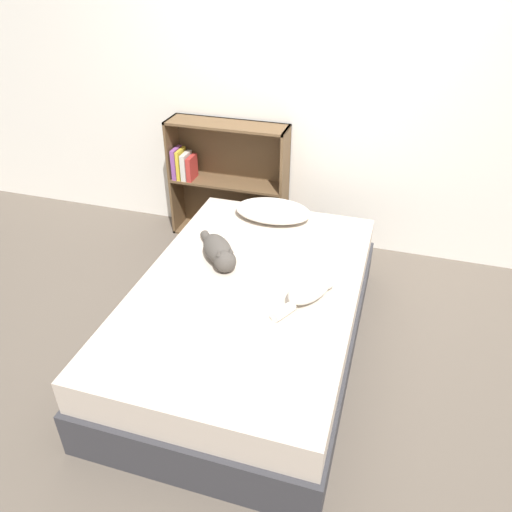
% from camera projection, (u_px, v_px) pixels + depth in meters
% --- Properties ---
extents(ground_plane, '(8.00, 8.00, 0.00)m').
position_uv_depth(ground_plane, '(249.00, 345.00, 3.20)').
color(ground_plane, brown).
extents(wall_back, '(8.00, 0.06, 2.50)m').
position_uv_depth(wall_back, '(307.00, 89.00, 3.69)').
color(wall_back, white).
rests_on(wall_back, ground_plane).
extents(bed, '(1.31, 2.06, 0.49)m').
position_uv_depth(bed, '(249.00, 316.00, 3.07)').
color(bed, '#333338').
rests_on(bed, ground_plane).
extents(pillow, '(0.55, 0.35, 0.11)m').
position_uv_depth(pillow, '(273.00, 211.00, 3.58)').
color(pillow, white).
rests_on(pillow, bed).
extents(cat_light, '(0.31, 0.46, 0.15)m').
position_uv_depth(cat_light, '(312.00, 287.00, 2.80)').
color(cat_light, white).
rests_on(cat_light, bed).
extents(cat_dark, '(0.37, 0.42, 0.16)m').
position_uv_depth(cat_dark, '(219.00, 252.00, 3.10)').
color(cat_dark, '#47423D').
rests_on(cat_dark, bed).
extents(bookshelf, '(0.97, 0.26, 0.99)m').
position_uv_depth(bookshelf, '(226.00, 178.00, 4.14)').
color(bookshelf, brown).
rests_on(bookshelf, ground_plane).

